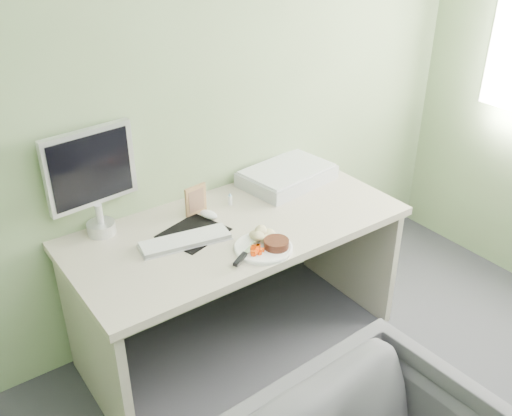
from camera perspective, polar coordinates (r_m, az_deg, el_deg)
wall_back at (r=2.74m, az=-6.62°, el=12.94°), size 3.50×0.00×3.50m
desk at (r=2.79m, az=-1.84°, el=-4.85°), size 1.60×0.75×0.73m
plate at (r=2.50m, az=0.74°, el=-4.02°), size 0.26×0.26×0.01m
steak at (r=2.49m, az=2.05°, el=-3.58°), size 0.13×0.13×0.04m
potato_pile at (r=2.54m, az=0.55°, el=-2.51°), size 0.13×0.11×0.06m
carrot_heap at (r=2.45m, az=0.05°, el=-4.09°), size 0.06×0.05×0.04m
steak_knife at (r=2.43m, az=-1.19°, el=-4.68°), size 0.22×0.14×0.02m
mousepad at (r=2.63m, az=-6.26°, el=-2.50°), size 0.33×0.31×0.00m
keyboard at (r=2.56m, az=-7.09°, el=-3.19°), size 0.42×0.19×0.02m
computer_mouse at (r=2.74m, az=-4.76°, el=-0.65°), size 0.08×0.11×0.03m
photo_frame at (r=2.76m, az=-6.05°, el=0.81°), size 0.12×0.03×0.15m
eyedrop_bottle at (r=2.85m, az=-2.61°, el=0.88°), size 0.02×0.02×0.07m
scanner at (r=3.07m, az=3.11°, el=3.22°), size 0.52×0.38×0.07m
monitor at (r=2.60m, az=-16.07°, el=3.03°), size 0.42×0.13×0.50m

